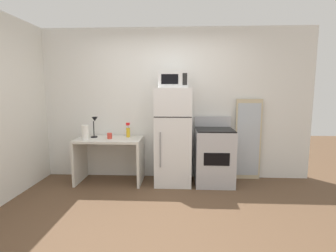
% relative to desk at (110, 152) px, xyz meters
% --- Properties ---
extents(ground_plane, '(12.00, 12.00, 0.00)m').
position_rel_desk_xyz_m(ground_plane, '(0.93, -1.33, -0.52)').
color(ground_plane, brown).
extents(wall_back_white, '(5.00, 0.10, 2.60)m').
position_rel_desk_xyz_m(wall_back_white, '(0.93, 0.37, 0.78)').
color(wall_back_white, white).
rests_on(wall_back_white, ground).
extents(desk, '(1.08, 0.60, 0.75)m').
position_rel_desk_xyz_m(desk, '(0.00, 0.00, 0.00)').
color(desk, silver).
rests_on(desk, ground).
extents(desk_lamp, '(0.14, 0.12, 0.35)m').
position_rel_desk_xyz_m(desk_lamp, '(-0.26, 0.06, 0.47)').
color(desk_lamp, black).
rests_on(desk_lamp, desk).
extents(paper_towel_roll, '(0.11, 0.11, 0.24)m').
position_rel_desk_xyz_m(paper_towel_roll, '(-0.35, -0.15, 0.35)').
color(paper_towel_roll, white).
rests_on(paper_towel_roll, desk).
extents(coffee_mug, '(0.08, 0.08, 0.09)m').
position_rel_desk_xyz_m(coffee_mug, '(0.01, -0.03, 0.28)').
color(coffee_mug, '#D83F33').
rests_on(coffee_mug, desk).
extents(spray_bottle, '(0.06, 0.06, 0.25)m').
position_rel_desk_xyz_m(spray_bottle, '(0.29, 0.13, 0.33)').
color(spray_bottle, yellow).
rests_on(spray_bottle, desk).
extents(refrigerator, '(0.59, 0.61, 1.58)m').
position_rel_desk_xyz_m(refrigerator, '(1.07, 0.01, 0.27)').
color(refrigerator, white).
rests_on(refrigerator, ground).
extents(microwave, '(0.46, 0.35, 0.26)m').
position_rel_desk_xyz_m(microwave, '(1.07, -0.01, 1.20)').
color(microwave, silver).
rests_on(microwave, refrigerator).
extents(oven_range, '(0.62, 0.61, 1.10)m').
position_rel_desk_xyz_m(oven_range, '(1.74, 0.00, -0.05)').
color(oven_range, '#B7B7BC').
rests_on(oven_range, ground).
extents(leaning_mirror, '(0.44, 0.03, 1.40)m').
position_rel_desk_xyz_m(leaning_mirror, '(2.35, 0.26, 0.18)').
color(leaning_mirror, '#C6B793').
rests_on(leaning_mirror, ground).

